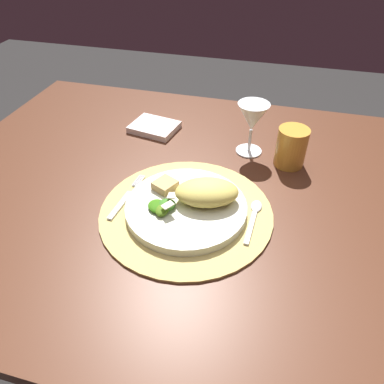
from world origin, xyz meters
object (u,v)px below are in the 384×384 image
at_px(wine_glass, 252,119).
at_px(amber_tumbler, 291,147).
at_px(fork, 125,198).
at_px(dining_table, 201,220).
at_px(spoon, 254,214).
at_px(napkin, 154,127).
at_px(dinner_plate, 186,208).

height_order(wine_glass, amber_tumbler, wine_glass).
bearing_deg(fork, dining_table, 29.06).
xyz_separation_m(dining_table, wine_glass, (0.09, 0.19, 0.20)).
relative_size(fork, amber_tumbler, 1.63).
bearing_deg(spoon, napkin, 137.92).
xyz_separation_m(fork, amber_tumbler, (0.35, 0.25, 0.04)).
xyz_separation_m(fork, napkin, (-0.04, 0.33, 0.00)).
height_order(napkin, amber_tumbler, amber_tumbler).
bearing_deg(dining_table, amber_tumbler, 39.64).
bearing_deg(amber_tumbler, dining_table, -140.36).
bearing_deg(napkin, fork, -82.16).
bearing_deg(napkin, dining_table, -49.52).
relative_size(spoon, napkin, 1.06).
xyz_separation_m(dining_table, spoon, (0.13, -0.07, 0.11)).
bearing_deg(wine_glass, dinner_plate, -109.26).
xyz_separation_m(dining_table, dinner_plate, (-0.01, -0.09, 0.12)).
bearing_deg(dinner_plate, napkin, 120.02).
relative_size(fork, wine_glass, 1.18).
relative_size(dining_table, fork, 8.25).
xyz_separation_m(napkin, wine_glass, (0.29, -0.05, 0.09)).
height_order(dinner_plate, spoon, dinner_plate).
height_order(spoon, napkin, napkin).
bearing_deg(amber_tumbler, wine_glass, 163.44).
height_order(fork, amber_tumbler, amber_tumbler).
xyz_separation_m(fork, wine_glass, (0.24, 0.28, 0.09)).
height_order(dining_table, dinner_plate, dinner_plate).
xyz_separation_m(wine_glass, amber_tumbler, (0.11, -0.03, -0.05)).
bearing_deg(fork, wine_glass, 48.97).
relative_size(dinner_plate, amber_tumbler, 2.61).
height_order(napkin, wine_glass, wine_glass).
distance_m(spoon, wine_glass, 0.28).
bearing_deg(wine_glass, amber_tumbler, -16.56).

